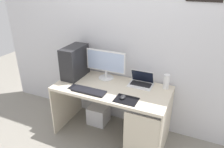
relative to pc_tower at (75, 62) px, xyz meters
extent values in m
plane|color=gray|center=(0.59, -0.09, -0.94)|extent=(8.00, 8.00, 0.00)
cube|color=silver|center=(0.59, 0.30, 0.36)|extent=(4.00, 0.04, 2.60)
cube|color=beige|center=(0.59, -0.09, -0.23)|extent=(1.43, 0.69, 0.03)
cube|color=beige|center=(-0.12, -0.09, -0.59)|extent=(0.02, 0.69, 0.69)
cube|color=beige|center=(1.30, -0.09, -0.59)|extent=(0.02, 0.69, 0.69)
cube|color=beige|center=(1.08, -0.43, -0.56)|extent=(0.40, 0.01, 0.55)
cube|color=#232326|center=(0.00, 0.00, 0.00)|extent=(0.21, 0.42, 0.42)
cylinder|color=white|center=(0.41, 0.12, -0.21)|extent=(0.20, 0.20, 0.01)
cylinder|color=white|center=(0.41, 0.12, -0.15)|extent=(0.04, 0.04, 0.10)
cube|color=white|center=(0.41, 0.11, 0.04)|extent=(0.55, 0.02, 0.28)
cube|color=#B2C6EA|center=(0.41, 0.10, 0.04)|extent=(0.52, 0.00, 0.25)
cube|color=white|center=(0.90, 0.10, -0.21)|extent=(0.30, 0.21, 0.01)
cube|color=black|center=(0.90, 0.12, -0.20)|extent=(0.26, 0.13, 0.00)
cube|color=white|center=(0.90, 0.17, -0.11)|extent=(0.30, 0.08, 0.18)
cube|color=black|center=(0.90, 0.16, -0.11)|extent=(0.28, 0.07, 0.16)
cylinder|color=white|center=(1.20, 0.16, -0.12)|extent=(0.07, 0.07, 0.18)
cube|color=black|center=(0.38, -0.31, -0.20)|extent=(0.42, 0.14, 0.02)
cube|color=black|center=(0.86, -0.30, -0.21)|extent=(0.26, 0.20, 0.00)
ellipsoid|color=#232326|center=(0.81, -0.29, -0.19)|extent=(0.06, 0.10, 0.03)
cube|color=black|center=(0.14, -0.29, -0.21)|extent=(0.07, 0.13, 0.01)
cube|color=silver|center=(0.30, 0.06, -0.80)|extent=(0.27, 0.27, 0.27)
camera|label=1|loc=(1.56, -2.24, 1.06)|focal=34.44mm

